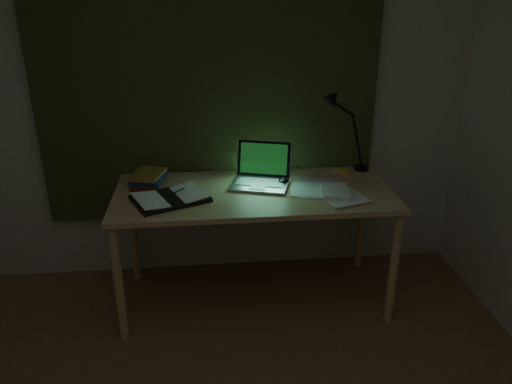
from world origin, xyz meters
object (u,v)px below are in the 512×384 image
Objects in this scene: open_textbook at (170,198)px; book_stack at (149,178)px; desk at (254,246)px; desk_lamp at (365,131)px; laptop at (260,167)px; loose_papers at (325,190)px.

open_textbook is 1.84× the size of book_stack.
book_stack reaches higher than desk.
desk_lamp is at bearing 5.10° from book_stack.
laptop is at bearing -7.05° from open_textbook.
laptop is 0.77m from desk_lamp.
open_textbook is at bearing -60.80° from book_stack.
laptop is at bearing -8.25° from book_stack.
desk is at bearing -13.34° from open_textbook.
loose_papers is at bearing -21.64° from open_textbook.
laptop reaches higher than desk.
desk is 4.12× the size of open_textbook.
desk is 4.28× the size of laptop.
open_textbook reaches higher than desk.
loose_papers is (0.39, -0.13, -0.12)m from laptop.
loose_papers is 0.73× the size of desk_lamp.
loose_papers is (0.93, 0.04, -0.01)m from open_textbook.
desk_lamp is (1.42, 0.13, 0.23)m from book_stack.
desk is 0.65m from open_textbook.
laptop is at bearing -166.68° from desk_lamp.
laptop is 0.70m from book_stack.
open_textbook is (-0.50, -0.09, 0.41)m from desk.
loose_papers is (0.43, -0.06, 0.40)m from desk.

